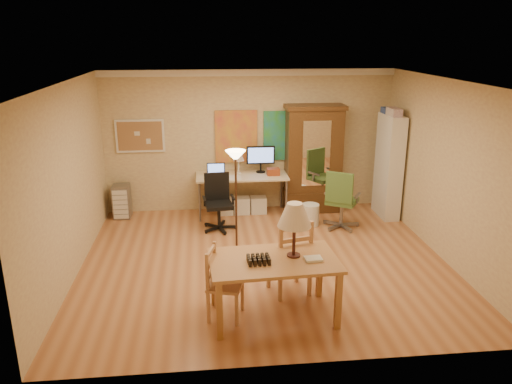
{
  "coord_description": "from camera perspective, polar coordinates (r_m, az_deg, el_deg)",
  "views": [
    {
      "loc": [
        -0.85,
        -6.89,
        3.33
      ],
      "look_at": [
        -0.1,
        0.3,
        1.02
      ],
      "focal_mm": 35.0,
      "sensor_mm": 36.0,
      "label": 1
    }
  ],
  "objects": [
    {
      "name": "ladder_chair_left",
      "position": [
        6.15,
        -3.79,
        -10.56
      ],
      "size": [
        0.5,
        0.51,
        0.91
      ],
      "color": "#A06849",
      "rests_on": "floor"
    },
    {
      "name": "floor",
      "position": [
        7.7,
        0.97,
        -7.93
      ],
      "size": [
        5.5,
        5.5,
        0.0
      ],
      "primitive_type": "plane",
      "color": "#A16039",
      "rests_on": "ground"
    },
    {
      "name": "computer_desk",
      "position": [
        9.51,
        -1.45,
        0.23
      ],
      "size": [
        1.71,
        0.75,
        1.3
      ],
      "color": "#C4AD8F",
      "rests_on": "floor"
    },
    {
      "name": "art_panel_right",
      "position": [
        9.66,
        3.09,
        6.45
      ],
      "size": [
        0.75,
        0.04,
        0.95
      ],
      "primitive_type": "cube",
      "color": "teal",
      "rests_on": "floor"
    },
    {
      "name": "art_panel_left",
      "position": [
        9.57,
        -2.27,
        6.35
      ],
      "size": [
        0.8,
        0.04,
        1.0
      ],
      "primitive_type": "cube",
      "color": "gold",
      "rests_on": "floor"
    },
    {
      "name": "office_chair_green",
      "position": [
        8.99,
        9.67,
        -2.36
      ],
      "size": [
        0.67,
        0.67,
        1.07
      ],
      "color": "slate",
      "rests_on": "floor"
    },
    {
      "name": "drawer_cart",
      "position": [
        9.71,
        -15.09,
        -1.03
      ],
      "size": [
        0.31,
        0.38,
        0.63
      ],
      "color": "slate",
      "rests_on": "floor"
    },
    {
      "name": "wastebin",
      "position": [
        9.08,
        6.23,
        -2.59
      ],
      "size": [
        0.32,
        0.32,
        0.39
      ],
      "primitive_type": "cylinder",
      "color": "silver",
      "rests_on": "floor"
    },
    {
      "name": "torchiere_lamp",
      "position": [
        7.44,
        -2.33,
        2.26
      ],
      "size": [
        0.31,
        0.31,
        1.68
      ],
      "color": "#402819",
      "rests_on": "floor"
    },
    {
      "name": "bookshelf",
      "position": [
        9.63,
        14.92,
        2.82
      ],
      "size": [
        0.29,
        0.77,
        1.92
      ],
      "color": "white",
      "rests_on": "floor"
    },
    {
      "name": "corkboard",
      "position": [
        9.61,
        -13.11,
        6.26
      ],
      "size": [
        0.9,
        0.04,
        0.62
      ],
      "primitive_type": "cube",
      "color": "#A67F4E",
      "rests_on": "floor"
    },
    {
      "name": "office_chair_black",
      "position": [
        8.84,
        -4.28,
        -2.62
      ],
      "size": [
        0.61,
        0.61,
        0.99
      ],
      "color": "black",
      "rests_on": "floor"
    },
    {
      "name": "armoire",
      "position": [
        9.67,
        6.55,
        3.01
      ],
      "size": [
        1.12,
        0.53,
        2.06
      ],
      "color": "#36200E",
      "rests_on": "floor"
    },
    {
      "name": "crown_molding",
      "position": [
        9.41,
        -0.8,
        13.49
      ],
      "size": [
        5.5,
        0.08,
        0.12
      ],
      "primitive_type": "cube",
      "color": "white",
      "rests_on": "floor"
    },
    {
      "name": "ladder_chair_back",
      "position": [
        6.64,
        3.93,
        -7.64
      ],
      "size": [
        0.59,
        0.57,
        1.06
      ],
      "color": "#A06849",
      "rests_on": "floor"
    },
    {
      "name": "dining_table",
      "position": [
        5.96,
        2.9,
        -6.28
      ],
      "size": [
        1.58,
        1.0,
        1.44
      ],
      "color": "olive",
      "rests_on": "floor"
    }
  ]
}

